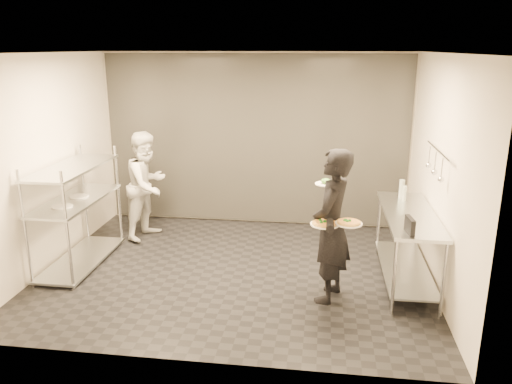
# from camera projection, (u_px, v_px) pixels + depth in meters

# --- Properties ---
(room_shell) EXTENTS (5.00, 4.00, 2.80)m
(room_shell) POSITION_uv_depth(u_px,v_px,m) (248.00, 150.00, 7.35)
(room_shell) COLOR black
(room_shell) RESTS_ON ground
(pass_rack) EXTENTS (0.60, 1.60, 1.50)m
(pass_rack) POSITION_uv_depth(u_px,v_px,m) (76.00, 210.00, 6.68)
(pass_rack) COLOR #BABCC2
(pass_rack) RESTS_ON ground
(prep_counter) EXTENTS (0.60, 1.80, 0.92)m
(prep_counter) POSITION_uv_depth(u_px,v_px,m) (408.00, 235.00, 6.17)
(prep_counter) COLOR #BABCC2
(prep_counter) RESTS_ON ground
(utensil_rail) EXTENTS (0.07, 1.20, 0.31)m
(utensil_rail) POSITION_uv_depth(u_px,v_px,m) (436.00, 163.00, 5.88)
(utensil_rail) COLOR #BABCC2
(utensil_rail) RESTS_ON room_shell
(waiter) EXTENTS (0.60, 0.75, 1.80)m
(waiter) POSITION_uv_depth(u_px,v_px,m) (331.00, 226.00, 5.68)
(waiter) COLOR black
(waiter) RESTS_ON ground
(chef) EXTENTS (0.84, 0.96, 1.66)m
(chef) POSITION_uv_depth(u_px,v_px,m) (147.00, 185.00, 7.64)
(chef) COLOR silver
(chef) RESTS_ON ground
(pizza_plate_near) EXTENTS (0.32, 0.32, 0.05)m
(pizza_plate_near) POSITION_uv_depth(u_px,v_px,m) (325.00, 223.00, 5.48)
(pizza_plate_near) COLOR silver
(pizza_plate_near) RESTS_ON waiter
(pizza_plate_far) EXTENTS (0.30, 0.30, 0.05)m
(pizza_plate_far) POSITION_uv_depth(u_px,v_px,m) (349.00, 223.00, 5.42)
(pizza_plate_far) COLOR silver
(pizza_plate_far) RESTS_ON waiter
(salad_plate) EXTENTS (0.25, 0.25, 0.07)m
(salad_plate) POSITION_uv_depth(u_px,v_px,m) (326.00, 182.00, 5.84)
(salad_plate) COLOR silver
(salad_plate) RESTS_ON waiter
(pos_monitor) EXTENTS (0.08, 0.25, 0.18)m
(pos_monitor) POSITION_uv_depth(u_px,v_px,m) (410.00, 225.00, 5.39)
(pos_monitor) COLOR black
(pos_monitor) RESTS_ON prep_counter
(bottle_green) EXTENTS (0.07, 0.07, 0.25)m
(bottle_green) POSITION_uv_depth(u_px,v_px,m) (402.00, 189.00, 6.66)
(bottle_green) COLOR gray
(bottle_green) RESTS_ON prep_counter
(bottle_clear) EXTENTS (0.06, 0.06, 0.20)m
(bottle_clear) POSITION_uv_depth(u_px,v_px,m) (404.00, 193.00, 6.54)
(bottle_clear) COLOR gray
(bottle_clear) RESTS_ON prep_counter
(bottle_dark) EXTENTS (0.07, 0.07, 0.24)m
(bottle_dark) POSITION_uv_depth(u_px,v_px,m) (401.00, 188.00, 6.72)
(bottle_dark) COLOR black
(bottle_dark) RESTS_ON prep_counter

